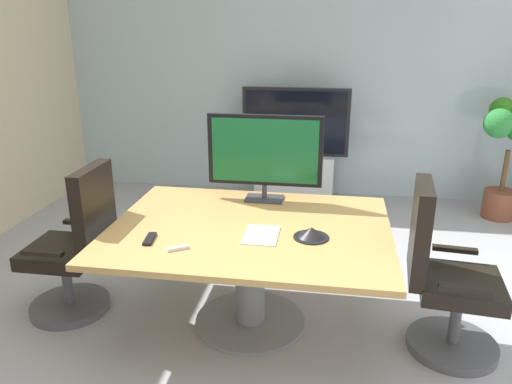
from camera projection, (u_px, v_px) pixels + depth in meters
The scene contains 12 objects.
ground_plane at pixel (259, 343), 3.20m from camera, with size 7.33×7.33×0.00m, color #99999E.
wall_back_glass_partition at pixel (301, 68), 5.67m from camera, with size 5.67×0.10×2.98m, color #9EB2B7.
conference_table at pixel (250, 250), 3.25m from camera, with size 1.81×1.39×0.73m.
office_chair_left at pixel (76, 254), 3.42m from camera, with size 0.60×0.57×1.09m.
office_chair_right at pixel (444, 284), 3.02m from camera, with size 0.62×0.59×1.09m.
tv_monitor at pixel (265, 153), 3.56m from camera, with size 0.84×0.18×0.64m.
wall_display_unit at pixel (295, 163), 5.68m from camera, with size 1.20×0.36×1.31m.
potted_plant at pixel (508, 144), 5.02m from camera, with size 0.56×0.57×1.27m.
conference_phone at pixel (311, 233), 3.01m from camera, with size 0.22×0.22×0.07m.
remote_control at pixel (150, 239), 2.98m from camera, with size 0.05×0.17×0.02m, color black.
whiteboard_marker at pixel (178, 248), 2.85m from camera, with size 0.13×0.02×0.02m, color silver.
paper_notepad at pixel (261, 235), 3.05m from camera, with size 0.21×0.30×0.01m, color white.
Camera 1 is at (0.41, -2.67, 1.98)m, focal length 34.47 mm.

